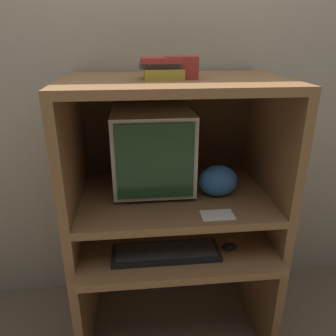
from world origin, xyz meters
The scene contains 11 objects.
wall_back centered at (0.00, 0.68, 1.30)m, with size 6.00×0.06×2.60m.
desk_base centered at (0.00, 0.26, 0.39)m, with size 0.96×0.69×0.62m.
desk_monitor_shelf centered at (0.00, 0.31, 0.77)m, with size 0.96×0.62×0.20m.
hutch_upper centered at (0.00, 0.34, 1.18)m, with size 0.96×0.62×0.54m.
crt_monitor centered at (-0.10, 0.39, 1.02)m, with size 0.37×0.40×0.39m.
keyboard centered at (-0.06, 0.10, 0.63)m, with size 0.48×0.16×0.03m.
mouse centered at (0.23, 0.11, 0.63)m, with size 0.07×0.05×0.03m.
snack_bag centered at (0.20, 0.27, 0.89)m, with size 0.18×0.14×0.15m.
book_stack centered at (-0.06, 0.28, 1.40)m, with size 0.18×0.13×0.08m.
paper_card centered at (0.16, 0.08, 0.82)m, with size 0.14×0.09×0.00m.
storage_box centered at (0.02, 0.28, 1.40)m, with size 0.13×0.11×0.09m.
Camera 1 is at (-0.17, -1.10, 1.52)m, focal length 35.00 mm.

